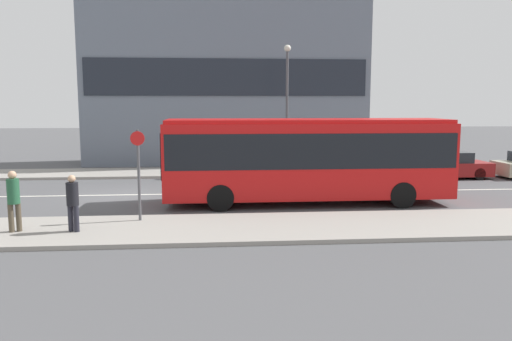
% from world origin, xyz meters
% --- Properties ---
extents(ground_plane, '(120.00, 120.00, 0.00)m').
position_xyz_m(ground_plane, '(0.00, 0.00, 0.00)').
color(ground_plane, '#4F4F51').
extents(sidewalk_near, '(44.00, 3.50, 0.13)m').
position_xyz_m(sidewalk_near, '(0.00, -6.25, 0.07)').
color(sidewalk_near, gray).
rests_on(sidewalk_near, ground_plane).
extents(sidewalk_far, '(44.00, 3.50, 0.13)m').
position_xyz_m(sidewalk_far, '(0.00, 6.25, 0.07)').
color(sidewalk_far, gray).
rests_on(sidewalk_far, ground_plane).
extents(lane_centerline, '(41.80, 0.16, 0.01)m').
position_xyz_m(lane_centerline, '(0.00, 0.00, 0.00)').
color(lane_centerline, silver).
rests_on(lane_centerline, ground_plane).
extents(apartment_block_left_tower, '(17.61, 4.09, 19.51)m').
position_xyz_m(apartment_block_left_tower, '(4.50, 11.51, 9.74)').
color(apartment_block_left_tower, slate).
rests_on(apartment_block_left_tower, ground_plane).
extents(city_bus, '(10.73, 2.65, 3.21)m').
position_xyz_m(city_bus, '(7.17, -2.32, 1.85)').
color(city_bus, red).
rests_on(city_bus, ground_plane).
extents(parked_car_0, '(4.12, 1.78, 1.36)m').
position_xyz_m(parked_car_0, '(15.56, 3.54, 0.64)').
color(parked_car_0, maroon).
rests_on(parked_car_0, ground_plane).
extents(pedestrian_near_stop, '(0.34, 0.34, 1.77)m').
position_xyz_m(pedestrian_near_stop, '(-2.05, -6.39, 1.14)').
color(pedestrian_near_stop, '#4C4233').
rests_on(pedestrian_near_stop, sidewalk_near).
extents(pedestrian_down_pavement, '(0.34, 0.34, 1.64)m').
position_xyz_m(pedestrian_down_pavement, '(-0.38, -6.51, 1.06)').
color(pedestrian_down_pavement, '#23232D').
rests_on(pedestrian_down_pavement, sidewalk_near).
extents(bus_stop_sign, '(0.44, 0.12, 2.86)m').
position_xyz_m(bus_stop_sign, '(1.32, -5.26, 1.79)').
color(bus_stop_sign, '#4C4C51').
rests_on(bus_stop_sign, sidewalk_near).
extents(street_lamp, '(0.36, 0.36, 6.69)m').
position_xyz_m(street_lamp, '(7.51, 5.32, 4.23)').
color(street_lamp, '#4C4C51').
rests_on(street_lamp, sidewalk_far).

